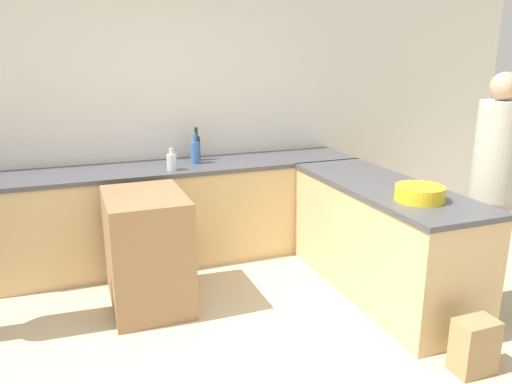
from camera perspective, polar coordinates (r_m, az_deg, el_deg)
The scene contains 10 objects.
wall_back at distance 4.95m, azimuth -9.83°, elevation 8.89°, with size 8.00×0.06×2.70m.
counter_back at distance 4.79m, azimuth -8.49°, elevation -2.23°, with size 3.42×0.69×0.91m.
counter_peninsula at distance 4.20m, azimuth 14.09°, elevation -5.13°, with size 0.69×1.91×0.91m.
island_table at distance 3.94m, azimuth -12.29°, elevation -6.56°, with size 0.58×0.78×0.90m.
mixing_bowl at distance 3.68m, azimuth 18.20°, elevation -0.14°, with size 0.34×0.34×0.11m.
vinegar_bottle_clear at distance 4.46m, azimuth -9.61°, elevation 3.46°, with size 0.09×0.09×0.20m.
water_bottle_blue at distance 4.70m, azimuth -6.98°, elevation 4.60°, with size 0.09×0.09×0.28m.
wine_bottle_dark at distance 4.83m, azimuth -6.81°, elevation 5.09°, with size 0.07×0.07×0.32m.
person_at_peninsula at distance 4.08m, azimuth 25.37°, elevation 0.90°, with size 0.31×0.31×1.79m.
paper_bag at distance 3.48m, azimuth 23.68°, elevation -15.85°, with size 0.26×0.17×0.35m.
Camera 1 is at (-0.95, -2.33, 1.92)m, focal length 35.00 mm.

